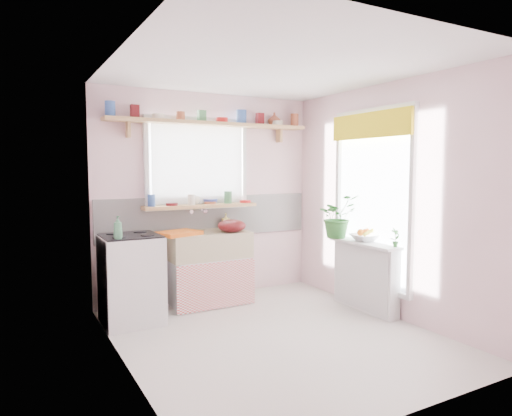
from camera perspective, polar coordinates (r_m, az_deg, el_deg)
room at (r=5.30m, az=3.78°, el=2.59°), size 3.20×3.20×3.20m
sink_unit at (r=5.43m, az=-6.08°, el=-7.38°), size 0.95×0.65×1.11m
cooker at (r=4.91m, az=-15.33°, el=-8.52°), size 0.58×0.58×0.93m
radiator_ledge at (r=5.30m, az=13.51°, el=-8.17°), size 0.22×0.95×0.78m
windowsill at (r=5.50m, az=-6.91°, el=0.24°), size 1.40×0.22×0.04m
pine_shelf at (r=5.55m, az=-5.52°, el=10.43°), size 2.52×0.24×0.04m
shelf_crockery at (r=5.55m, az=-5.74°, el=11.20°), size 2.47×0.11×0.12m
sill_crockery at (r=5.47m, az=-7.40°, el=0.99°), size 1.35×0.11×0.12m
dish_tray at (r=5.15m, az=-9.64°, el=-3.12°), size 0.52×0.44×0.04m
colander at (r=5.31m, az=-3.04°, el=-2.23°), size 0.38×0.38×0.15m
jade_plant at (r=5.44m, az=10.12°, el=-1.03°), size 0.48×0.42×0.51m
fruit_bowl at (r=5.28m, az=13.48°, el=-3.62°), size 0.35×0.35×0.08m
herb_pot at (r=4.96m, az=17.03°, el=-3.55°), size 0.11×0.08×0.20m
soap_bottle_sink at (r=5.67m, az=-3.79°, el=-1.61°), size 0.09×0.09×0.18m
sill_cup at (r=5.53m, az=-7.66°, el=0.97°), size 0.15×0.15×0.10m
sill_bowl at (r=5.60m, az=-5.79°, el=0.85°), size 0.20×0.20×0.06m
shelf_vase at (r=6.03m, az=2.30°, el=11.02°), size 0.19×0.19×0.17m
cooker_bottle at (r=4.56m, az=-16.89°, el=-2.35°), size 0.11×0.11×0.22m
fruit at (r=5.28m, az=13.50°, el=-2.94°), size 0.20×0.14×0.10m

